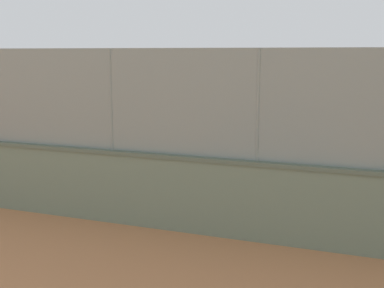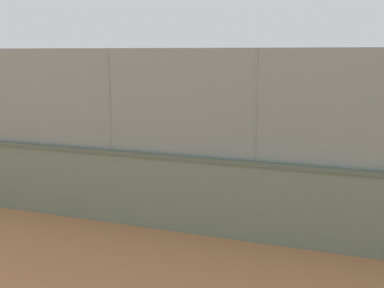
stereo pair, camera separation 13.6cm
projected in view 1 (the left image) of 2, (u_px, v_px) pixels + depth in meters
The scene contains 6 objects.
ground_plane at pixel (292, 148), 19.42m from camera, with size 260.00×260.00×0.00m, color #B27247.
perimeter_wall at pixel (256, 200), 9.76m from camera, with size 32.27×1.39×1.60m.
fence_panel_on_wall at pixel (258, 105), 9.43m from camera, with size 31.68×1.05×2.14m.
player_baseline_waiting at pixel (222, 117), 20.67m from camera, with size 1.03×0.91×1.68m.
player_at_service_line at pixel (128, 158), 13.39m from camera, with size 0.74×1.14×1.47m.
sports_ball at pixel (204, 118), 18.52m from camera, with size 0.21×0.21×0.21m, color #3399D8.
Camera 1 is at (-3.61, 19.14, 3.66)m, focal length 46.62 mm.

